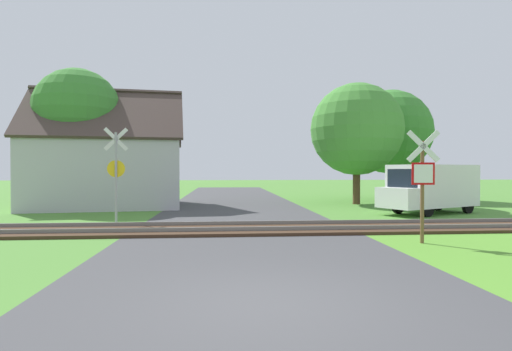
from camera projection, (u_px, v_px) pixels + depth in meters
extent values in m
plane|color=#4C8433|center=(268.00, 307.00, 5.75)|extent=(160.00, 160.00, 0.00)
cube|color=#424244|center=(257.00, 272.00, 7.74)|extent=(7.28, 80.00, 0.01)
cube|color=#422D1E|center=(243.00, 229.00, 13.13)|extent=(60.00, 2.60, 0.10)
cube|color=slate|center=(242.00, 223.00, 13.84)|extent=(60.00, 0.08, 0.12)
cube|color=slate|center=(244.00, 229.00, 12.41)|extent=(60.00, 0.08, 0.12)
cylinder|color=brown|center=(422.00, 192.00, 10.79)|extent=(0.10, 0.10, 2.78)
cube|color=red|center=(423.00, 174.00, 10.72)|extent=(0.60, 0.13, 0.60)
cube|color=white|center=(423.00, 174.00, 10.70)|extent=(0.49, 0.09, 0.49)
cube|color=white|center=(423.00, 146.00, 10.72)|extent=(0.87, 0.17, 0.88)
cube|color=white|center=(423.00, 146.00, 10.72)|extent=(0.87, 0.17, 0.88)
cylinder|color=#9E9EA5|center=(116.00, 178.00, 14.83)|extent=(0.09, 0.09, 3.40)
cube|color=white|center=(116.00, 139.00, 14.87)|extent=(0.87, 0.20, 0.88)
cube|color=white|center=(116.00, 139.00, 14.87)|extent=(0.87, 0.20, 0.88)
cylinder|color=yellow|center=(116.00, 169.00, 14.89)|extent=(0.63, 0.15, 0.64)
cube|color=#B7B7BC|center=(109.00, 173.00, 21.91)|extent=(8.26, 6.96, 3.66)
cube|color=#473833|center=(104.00, 112.00, 20.39)|extent=(8.31, 4.39, 3.01)
cube|color=#473833|center=(113.00, 120.00, 23.36)|extent=(8.31, 4.39, 3.01)
cube|color=brown|center=(148.00, 110.00, 22.29)|extent=(0.56, 0.56, 1.10)
cylinder|color=#513823|center=(389.00, 181.00, 27.61)|extent=(0.37, 0.37, 2.51)
sphere|color=#3D8433|center=(389.00, 132.00, 27.58)|extent=(5.75, 5.75, 5.75)
cylinder|color=#513823|center=(78.00, 176.00, 21.32)|extent=(0.34, 0.34, 3.43)
sphere|color=#3D8433|center=(78.00, 112.00, 21.29)|extent=(4.55, 4.55, 4.55)
cylinder|color=#513823|center=(356.00, 184.00, 23.56)|extent=(0.43, 0.43, 2.39)
sphere|color=#478E38|center=(357.00, 129.00, 23.52)|extent=(5.41, 5.41, 5.41)
cube|color=white|center=(433.00, 185.00, 18.38)|extent=(4.61, 3.50, 1.90)
cube|color=white|center=(396.00, 198.00, 17.17)|extent=(1.40, 1.93, 0.90)
cube|color=#19232D|center=(402.00, 179.00, 17.35)|extent=(0.72, 1.48, 0.85)
cube|color=navy|center=(416.00, 192.00, 19.22)|extent=(3.43, 1.61, 0.16)
cylinder|color=black|center=(398.00, 206.00, 18.36)|extent=(0.69, 0.45, 0.68)
cylinder|color=black|center=(427.00, 209.00, 17.01)|extent=(0.69, 0.45, 0.68)
cylinder|color=black|center=(438.00, 204.00, 19.78)|extent=(0.69, 0.45, 0.68)
cylinder|color=black|center=(468.00, 206.00, 18.43)|extent=(0.69, 0.45, 0.68)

